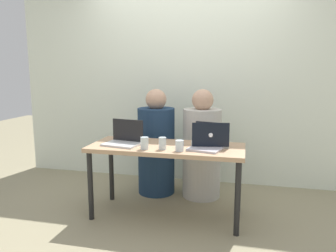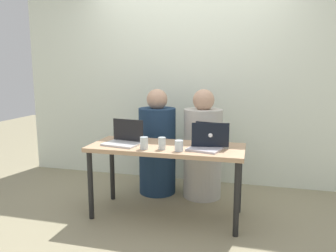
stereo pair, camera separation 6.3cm
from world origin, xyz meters
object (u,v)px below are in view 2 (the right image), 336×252
object	(u,v)px
water_glass_left	(144,144)
water_glass_right	(179,146)
laptop_back_right	(210,141)
person_on_left	(157,147)
laptop_front_left	(124,139)
water_glass_center	(162,144)
laptop_front_right	(207,143)
person_on_right	(203,150)

from	to	relation	value
water_glass_left	water_glass_right	xyz separation A→B (m)	(0.32, 0.01, -0.01)
laptop_back_right	person_on_left	bearing A→B (deg)	-48.78
laptop_front_left	water_glass_center	world-z (taller)	laptop_front_left
laptop_front_left	water_glass_left	world-z (taller)	laptop_front_left
person_on_left	laptop_back_right	world-z (taller)	person_on_left
laptop_front_left	water_glass_center	xyz separation A→B (m)	(0.42, -0.12, -0.00)
laptop_back_right	laptop_front_right	bearing A→B (deg)	69.91
person_on_right	water_glass_left	distance (m)	0.91
person_on_left	person_on_right	distance (m)	0.53
water_glass_left	water_glass_right	distance (m)	0.32
laptop_back_right	water_glass_center	distance (m)	0.46
water_glass_center	laptop_front_left	bearing A→B (deg)	164.15
person_on_right	water_glass_left	world-z (taller)	person_on_right
laptop_front_left	water_glass_right	world-z (taller)	laptop_front_left
laptop_back_right	water_glass_center	bearing A→B (deg)	17.38
water_glass_left	laptop_front_right	bearing A→B (deg)	15.62
water_glass_right	water_glass_left	bearing A→B (deg)	-178.23
person_on_right	water_glass_right	bearing A→B (deg)	84.30
laptop_front_right	water_glass_left	xyz separation A→B (m)	(-0.55, -0.15, -0.00)
person_on_left	water_glass_left	bearing A→B (deg)	114.05
laptop_front_left	water_glass_left	bearing A→B (deg)	-20.22
person_on_left	laptop_front_left	distance (m)	0.68
person_on_left	person_on_right	bearing A→B (deg)	-163.54
person_on_right	laptop_back_right	bearing A→B (deg)	106.81
laptop_back_right	laptop_front_left	world-z (taller)	laptop_back_right
laptop_back_right	water_glass_center	xyz separation A→B (m)	(-0.41, -0.21, -0.00)
laptop_back_right	water_glass_right	bearing A→B (deg)	33.73
water_glass_center	laptop_front_right	bearing A→B (deg)	17.40
laptop_front_right	water_glass_right	world-z (taller)	laptop_front_right
water_glass_left	water_glass_center	world-z (taller)	same
laptop_front_left	person_on_left	bearing A→B (deg)	86.22
person_on_left	laptop_front_right	world-z (taller)	person_on_left
water_glass_right	laptop_front_left	bearing A→B (deg)	166.42
person_on_right	laptop_back_right	xyz separation A→B (m)	(0.14, -0.53, 0.22)
water_glass_left	water_glass_center	size ratio (longest dim) A/B	1.01
person_on_left	water_glass_left	distance (m)	0.81
laptop_front_left	water_glass_right	bearing A→B (deg)	-3.52
person_on_right	laptop_front_left	xyz separation A→B (m)	(-0.68, -0.62, 0.22)
person_on_left	laptop_front_right	bearing A→B (deg)	152.92
laptop_front_right	laptop_back_right	distance (m)	0.09
laptop_front_right	water_glass_left	size ratio (longest dim) A/B	2.95
water_glass_right	laptop_front_right	bearing A→B (deg)	32.36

